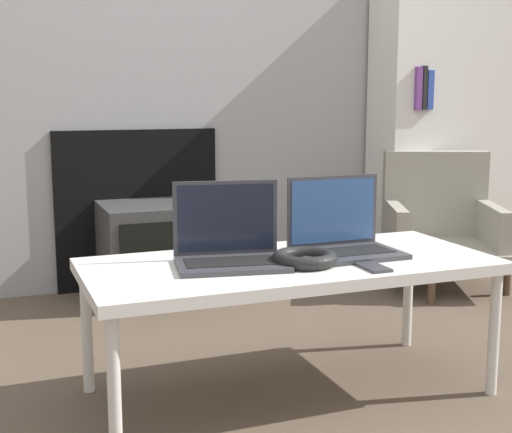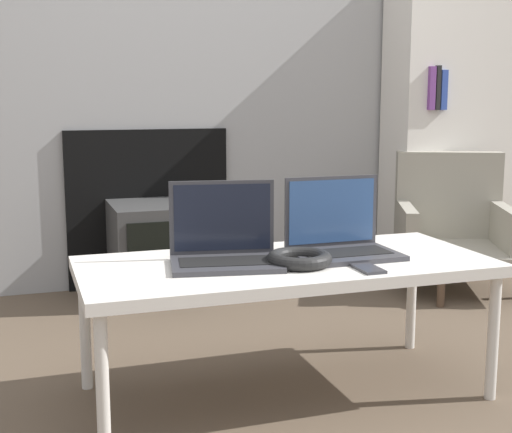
{
  "view_description": "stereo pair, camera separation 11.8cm",
  "coord_description": "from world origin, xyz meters",
  "views": [
    {
      "loc": [
        -0.9,
        -1.82,
        0.96
      ],
      "look_at": [
        0.0,
        0.51,
        0.54
      ],
      "focal_mm": 50.0,
      "sensor_mm": 36.0,
      "label": 1
    },
    {
      "loc": [
        -0.79,
        -1.86,
        0.96
      ],
      "look_at": [
        0.0,
        0.51,
        0.54
      ],
      "focal_mm": 50.0,
      "sensor_mm": 36.0,
      "label": 2
    }
  ],
  "objects": [
    {
      "name": "tv",
      "position": [
        -0.18,
        1.47,
        0.23
      ],
      "size": [
        0.43,
        0.45,
        0.46
      ],
      "color": "#383838",
      "rests_on": "ground_plane"
    },
    {
      "name": "laptop_left",
      "position": [
        -0.19,
        0.24,
        0.5
      ],
      "size": [
        0.37,
        0.29,
        0.25
      ],
      "rotation": [
        0.0,
        0.0,
        -0.17
      ],
      "color": "#38383D",
      "rests_on": "table"
    },
    {
      "name": "table",
      "position": [
        0.0,
        0.21,
        0.41
      ],
      "size": [
        1.3,
        0.58,
        0.44
      ],
      "color": "silver",
      "rests_on": "ground_plane"
    },
    {
      "name": "armchair",
      "position": [
        1.28,
        1.2,
        0.32
      ],
      "size": [
        0.72,
        0.74,
        0.68
      ],
      "rotation": [
        0.0,
        0.0,
        -0.42
      ],
      "color": "gray",
      "rests_on": "ground_plane"
    },
    {
      "name": "laptop_right",
      "position": [
        0.2,
        0.24,
        0.5
      ],
      "size": [
        0.34,
        0.24,
        0.25
      ],
      "rotation": [
        0.0,
        0.0,
        0.01
      ],
      "color": "#38383D",
      "rests_on": "table"
    },
    {
      "name": "headphones",
      "position": [
        0.02,
        0.13,
        0.47
      ],
      "size": [
        0.2,
        0.2,
        0.04
      ],
      "color": "black",
      "rests_on": "table"
    },
    {
      "name": "wall_back",
      "position": [
        -0.0,
        1.74,
        1.28
      ],
      "size": [
        7.0,
        0.08,
        2.6
      ],
      "color": "#999999",
      "rests_on": "ground_plane"
    },
    {
      "name": "bookshelf",
      "position": [
        1.55,
        1.54,
        0.81
      ],
      "size": [
        0.85,
        0.32,
        1.62
      ],
      "color": "silver",
      "rests_on": "ground_plane"
    },
    {
      "name": "ground_plane",
      "position": [
        0.0,
        0.0,
        0.0
      ],
      "size": [
        14.0,
        14.0,
        0.0
      ],
      "primitive_type": "plane",
      "color": "brown"
    },
    {
      "name": "phone",
      "position": [
        0.19,
        0.03,
        0.45
      ],
      "size": [
        0.06,
        0.15,
        0.01
      ],
      "color": "#333338",
      "rests_on": "table"
    }
  ]
}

